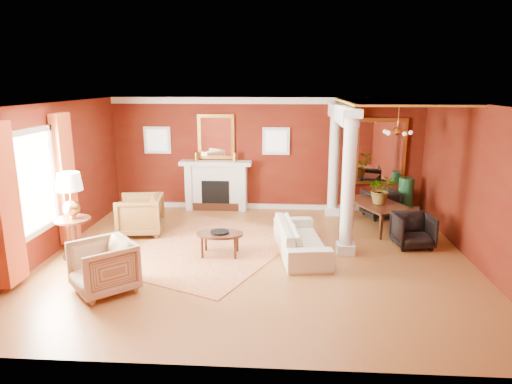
# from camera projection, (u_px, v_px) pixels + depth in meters

# --- Properties ---
(ground) EXTENTS (8.00, 8.00, 0.00)m
(ground) POSITION_uv_depth(u_px,v_px,m) (258.00, 257.00, 8.78)
(ground) COLOR brown
(ground) RESTS_ON ground
(room_shell) EXTENTS (8.04, 7.04, 2.92)m
(room_shell) POSITION_uv_depth(u_px,v_px,m) (258.00, 153.00, 8.31)
(room_shell) COLOR #521C0B
(room_shell) RESTS_ON ground
(fireplace) EXTENTS (1.85, 0.42, 1.29)m
(fireplace) POSITION_uv_depth(u_px,v_px,m) (216.00, 185.00, 11.93)
(fireplace) COLOR silver
(fireplace) RESTS_ON ground
(overmantel_mirror) EXTENTS (0.95, 0.07, 1.15)m
(overmantel_mirror) POSITION_uv_depth(u_px,v_px,m) (216.00, 137.00, 11.77)
(overmantel_mirror) COLOR gold
(overmantel_mirror) RESTS_ON fireplace
(flank_window_left) EXTENTS (0.70, 0.07, 0.70)m
(flank_window_left) POSITION_uv_depth(u_px,v_px,m) (157.00, 140.00, 11.90)
(flank_window_left) COLOR silver
(flank_window_left) RESTS_ON room_shell
(flank_window_right) EXTENTS (0.70, 0.07, 0.70)m
(flank_window_right) POSITION_uv_depth(u_px,v_px,m) (276.00, 141.00, 11.70)
(flank_window_right) COLOR silver
(flank_window_right) RESTS_ON room_shell
(left_window) EXTENTS (0.21, 2.55, 2.60)m
(left_window) POSITION_uv_depth(u_px,v_px,m) (38.00, 189.00, 8.11)
(left_window) COLOR white
(left_window) RESTS_ON room_shell
(column_front) EXTENTS (0.36, 0.36, 2.80)m
(column_front) POSITION_uv_depth(u_px,v_px,m) (349.00, 182.00, 8.63)
(column_front) COLOR silver
(column_front) RESTS_ON ground
(column_back) EXTENTS (0.36, 0.36, 2.80)m
(column_back) POSITION_uv_depth(u_px,v_px,m) (334.00, 159.00, 11.25)
(column_back) COLOR silver
(column_back) RESTS_ON ground
(header_beam) EXTENTS (0.30, 3.20, 0.32)m
(header_beam) POSITION_uv_depth(u_px,v_px,m) (341.00, 113.00, 9.90)
(header_beam) COLOR silver
(header_beam) RESTS_ON column_front
(amber_ceiling) EXTENTS (2.30, 3.40, 0.04)m
(amber_ceiling) POSITION_uv_depth(u_px,v_px,m) (398.00, 102.00, 9.62)
(amber_ceiling) COLOR gold
(amber_ceiling) RESTS_ON room_shell
(dining_mirror) EXTENTS (1.30, 0.07, 1.70)m
(dining_mirror) POSITION_uv_depth(u_px,v_px,m) (380.00, 152.00, 11.58)
(dining_mirror) COLOR gold
(dining_mirror) RESTS_ON room_shell
(chandelier) EXTENTS (0.60, 0.62, 0.75)m
(chandelier) POSITION_uv_depth(u_px,v_px,m) (397.00, 131.00, 9.81)
(chandelier) COLOR #BF883C
(chandelier) RESTS_ON room_shell
(crown_trim) EXTENTS (8.00, 0.08, 0.16)m
(crown_trim) POSITION_uv_depth(u_px,v_px,m) (266.00, 101.00, 11.47)
(crown_trim) COLOR silver
(crown_trim) RESTS_ON room_shell
(base_trim) EXTENTS (8.00, 0.08, 0.12)m
(base_trim) POSITION_uv_depth(u_px,v_px,m) (266.00, 206.00, 12.12)
(base_trim) COLOR silver
(base_trim) RESTS_ON ground
(rug) EXTENTS (4.03, 4.50, 0.01)m
(rug) POSITION_uv_depth(u_px,v_px,m) (209.00, 248.00, 9.21)
(rug) COLOR maroon
(rug) RESTS_ON ground
(sofa) EXTENTS (0.91, 2.19, 0.83)m
(sofa) POSITION_uv_depth(u_px,v_px,m) (301.00, 233.00, 8.87)
(sofa) COLOR beige
(sofa) RESTS_ON ground
(armchair_leopard) EXTENTS (1.00, 1.05, 0.96)m
(armchair_leopard) POSITION_uv_depth(u_px,v_px,m) (140.00, 213.00, 10.00)
(armchair_leopard) COLOR black
(armchair_leopard) RESTS_ON ground
(armchair_stripe) EXTENTS (1.21, 1.22, 0.91)m
(armchair_stripe) POSITION_uv_depth(u_px,v_px,m) (103.00, 265.00, 7.24)
(armchair_stripe) COLOR tan
(armchair_stripe) RESTS_ON ground
(coffee_table) EXTENTS (0.90, 0.90, 0.46)m
(coffee_table) POSITION_uv_depth(u_px,v_px,m) (220.00, 235.00, 8.77)
(coffee_table) COLOR black
(coffee_table) RESTS_ON ground
(coffee_book) EXTENTS (0.16, 0.04, 0.22)m
(coffee_book) POSITION_uv_depth(u_px,v_px,m) (219.00, 226.00, 8.78)
(coffee_book) COLOR black
(coffee_book) RESTS_ON coffee_table
(side_table) EXTENTS (0.66, 0.66, 1.65)m
(side_table) POSITION_uv_depth(u_px,v_px,m) (71.00, 200.00, 8.52)
(side_table) COLOR black
(side_table) RESTS_ON ground
(dining_table) EXTENTS (1.19, 1.77, 0.93)m
(dining_table) POSITION_uv_depth(u_px,v_px,m) (378.00, 208.00, 10.46)
(dining_table) COLOR black
(dining_table) RESTS_ON ground
(dining_chair_near) EXTENTS (0.80, 0.76, 0.75)m
(dining_chair_near) POSITION_uv_depth(u_px,v_px,m) (413.00, 229.00, 9.24)
(dining_chair_near) COLOR black
(dining_chair_near) RESTS_ON ground
(dining_chair_far) EXTENTS (0.92, 0.89, 0.76)m
(dining_chair_far) POSITION_uv_depth(u_px,v_px,m) (380.00, 202.00, 11.28)
(dining_chair_far) COLOR black
(dining_chair_far) RESTS_ON ground
(green_urn) EXTENTS (0.41, 0.41, 0.99)m
(green_urn) POSITION_uv_depth(u_px,v_px,m) (405.00, 201.00, 11.38)
(green_urn) COLOR #164626
(green_urn) RESTS_ON ground
(potted_plant) EXTENTS (0.76, 0.81, 0.52)m
(potted_plant) POSITION_uv_depth(u_px,v_px,m) (382.00, 177.00, 10.23)
(potted_plant) COLOR #26591E
(potted_plant) RESTS_ON dining_table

